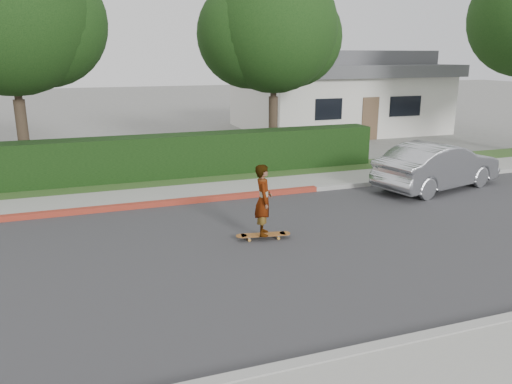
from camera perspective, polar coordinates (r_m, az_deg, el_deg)
ground at (r=11.70m, az=11.20°, el=-5.34°), size 120.00×120.00×0.00m
road at (r=11.70m, az=11.20°, el=-5.31°), size 60.00×8.00×0.01m
curb_near at (r=8.74m, az=25.29°, el=-13.51°), size 60.00×0.20×0.15m
curb_far at (r=15.16m, az=3.39°, el=0.04°), size 60.00×0.20×0.15m
curb_red_section at (r=14.06m, az=-15.76°, el=-1.75°), size 12.00×0.21×0.15m
sidewalk_far at (r=15.97m, az=2.14°, el=0.79°), size 60.00×1.60×0.12m
planting_strip at (r=17.43m, az=0.21°, el=2.01°), size 60.00×1.60×0.10m
hedge at (r=17.11m, az=-10.00°, el=3.92°), size 15.00×1.00×1.50m
tree_left at (r=18.18m, az=-26.45°, el=17.60°), size 5.99×5.21×8.00m
tree_center at (r=19.91m, az=1.82°, el=17.75°), size 5.66×4.84×7.44m
house at (r=28.90m, az=9.08°, el=11.26°), size 10.60×8.60×4.30m
skateboard at (r=11.44m, az=0.84°, el=-4.93°), size 1.28×0.46×0.12m
skateboarder at (r=11.18m, az=0.85°, el=-0.92°), size 0.54×0.68×1.63m
car_silver at (r=16.62m, az=20.05°, el=2.82°), size 4.69×2.62×1.46m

